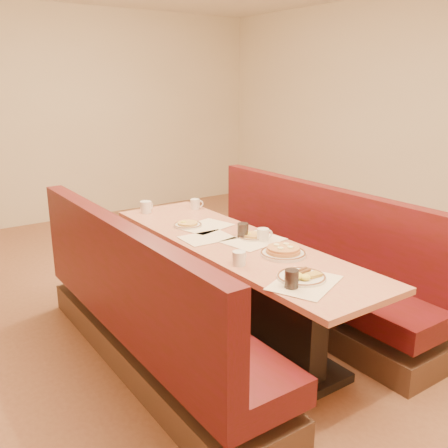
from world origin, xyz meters
TOP-DOWN VIEW (x-y plane):
  - ground at (0.00, 0.00)m, footprint 8.00×8.00m
  - room_envelope at (0.00, 0.00)m, footprint 6.04×8.04m
  - diner_table at (0.00, 0.00)m, footprint 0.70×2.50m
  - booth_left at (-0.73, 0.00)m, footprint 0.55×2.50m
  - booth_right at (0.73, 0.00)m, footprint 0.55×2.50m
  - placemat_near_left at (-0.12, -0.84)m, footprint 0.51×0.46m
  - placemat_near_right at (0.12, -0.06)m, footprint 0.46×0.38m
  - placemat_far_left at (-0.12, 0.19)m, footprint 0.37×0.29m
  - placemat_far_right at (0.03, 0.43)m, footprint 0.45×0.38m
  - pancake_plate at (0.09, -0.41)m, footprint 0.31×0.31m
  - eggs_plate at (-0.09, -0.79)m, footprint 0.29×0.29m
  - extra_plate_mid at (0.16, -0.01)m, footprint 0.21×0.21m
  - extra_plate_far at (-0.08, 0.53)m, footprint 0.23×0.23m
  - coffee_mug_a at (0.18, -0.10)m, footprint 0.12×0.09m
  - coffee_mug_b at (-0.25, -0.39)m, footprint 0.12×0.08m
  - coffee_mug_c at (0.26, 0.96)m, footprint 0.12×0.08m
  - coffee_mug_d at (-0.16, 1.10)m, footprint 0.13×0.10m
  - soda_tumbler_near at (-0.23, -0.85)m, footprint 0.08×0.08m
  - soda_tumbler_mid at (0.10, 0.04)m, footprint 0.08×0.08m

SIDE VIEW (x-z plane):
  - ground at x=0.00m, z-range 0.00..0.00m
  - booth_left at x=-0.73m, z-range -0.16..0.89m
  - booth_right at x=0.73m, z-range -0.16..0.89m
  - diner_table at x=0.00m, z-range 0.00..0.75m
  - placemat_near_left at x=-0.12m, z-range 0.75..0.76m
  - placemat_near_right at x=0.12m, z-range 0.75..0.76m
  - placemat_far_left at x=-0.12m, z-range 0.75..0.76m
  - placemat_far_right at x=0.03m, z-range 0.75..0.76m
  - extra_plate_mid at x=0.16m, z-range 0.74..0.79m
  - extra_plate_far at x=-0.08m, z-range 0.74..0.79m
  - eggs_plate at x=-0.09m, z-range 0.74..0.80m
  - pancake_plate at x=0.09m, z-range 0.74..0.81m
  - coffee_mug_b at x=-0.25m, z-range 0.75..0.84m
  - coffee_mug_c at x=0.26m, z-range 0.75..0.84m
  - coffee_mug_a at x=0.18m, z-range 0.75..0.84m
  - coffee_mug_d at x=-0.16m, z-range 0.75..0.85m
  - soda_tumbler_near at x=-0.23m, z-range 0.75..0.86m
  - soda_tumbler_mid at x=0.10m, z-range 0.75..0.86m
  - room_envelope at x=0.00m, z-range 0.52..3.34m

